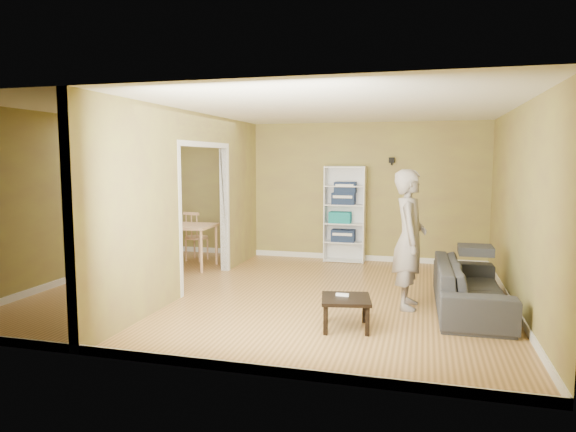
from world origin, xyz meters
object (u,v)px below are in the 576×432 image
object	(u,v)px
sofa	(471,279)
coffee_table	(346,302)
chair_far	(197,236)
bookshelf	(345,214)
person	(410,227)
dining_table	(179,229)
chair_left	(145,241)
chair_near	(167,243)

from	to	relation	value
sofa	coffee_table	world-z (taller)	sofa
coffee_table	chair_far	xyz separation A→B (m)	(-3.34, 3.22, 0.16)
sofa	chair_far	world-z (taller)	chair_far
bookshelf	chair_far	bearing A→B (deg)	-166.38
coffee_table	person	bearing A→B (deg)	58.15
bookshelf	coffee_table	distance (m)	3.98
bookshelf	dining_table	distance (m)	3.07
bookshelf	chair_left	distance (m)	3.73
sofa	chair_left	size ratio (longest dim) A/B	2.47
sofa	bookshelf	bearing A→B (deg)	35.09
dining_table	chair_left	distance (m)	0.75
dining_table	chair_left	bearing A→B (deg)	177.80
person	chair_left	distance (m)	5.02
person	coffee_table	bearing A→B (deg)	146.82
chair_far	chair_left	bearing A→B (deg)	47.38
sofa	dining_table	xyz separation A→B (m)	(-4.80, 1.46, 0.28)
sofa	chair_near	size ratio (longest dim) A/B	2.05
coffee_table	bookshelf	bearing A→B (deg)	98.88
dining_table	sofa	bearing A→B (deg)	-16.91
sofa	person	world-z (taller)	person
coffee_table	dining_table	world-z (taller)	dining_table
coffee_table	dining_table	size ratio (longest dim) A/B	0.45
sofa	chair_far	size ratio (longest dim) A/B	2.28
dining_table	bookshelf	bearing A→B (deg)	25.28
dining_table	chair_left	size ratio (longest dim) A/B	1.41
chair_near	chair_far	world-z (taller)	chair_near
bookshelf	dining_table	size ratio (longest dim) A/B	1.47
chair_far	person	bearing A→B (deg)	158.97
coffee_table	chair_far	bearing A→B (deg)	136.03
chair_far	chair_near	bearing A→B (deg)	99.30
person	chair_far	size ratio (longest dim) A/B	2.24
person	chair_far	xyz separation A→B (m)	(-4.00, 2.17, -0.58)
dining_table	chair_left	xyz separation A→B (m)	(-0.71, 0.03, -0.25)
chair_near	chair_far	size ratio (longest dim) A/B	1.11
chair_left	person	bearing A→B (deg)	66.10
chair_near	sofa	bearing A→B (deg)	-24.25
sofa	dining_table	size ratio (longest dim) A/B	1.75
sofa	chair_far	bearing A→B (deg)	65.00
chair_left	bookshelf	bearing A→B (deg)	104.49
sofa	coffee_table	distance (m)	1.81
person	bookshelf	distance (m)	3.11
person	bookshelf	size ratio (longest dim) A/B	1.17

